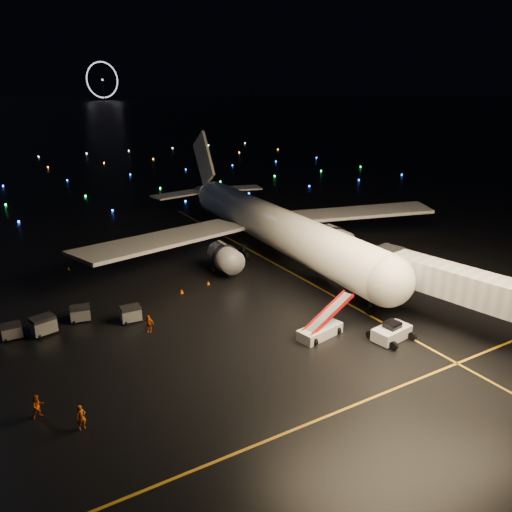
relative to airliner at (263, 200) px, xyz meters
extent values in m
cube|color=gold|center=(-1.28, -10.54, -7.86)|extent=(0.25, 80.00, 0.02)
cube|color=gold|center=(-18.28, -35.54, -7.86)|extent=(60.00, 0.25, 0.02)
cube|color=silver|center=(-3.17, -29.26, -6.94)|extent=(4.15, 2.58, 1.86)
imported|color=orange|center=(-32.14, -27.62, -6.90)|extent=(0.79, 0.60, 1.94)
imported|color=orange|center=(-34.63, -24.59, -6.92)|extent=(1.07, 0.91, 1.90)
imported|color=orange|center=(-22.98, -15.72, -6.94)|extent=(1.10, 1.06, 1.84)
cone|color=#E35C00|center=(-12.48, -7.40, -7.63)|extent=(0.52, 0.52, 0.46)
cone|color=#E35C00|center=(-9.85, -3.38, -7.63)|extent=(0.50, 0.50, 0.47)
cone|color=#E35C00|center=(-16.39, -8.27, -7.61)|extent=(0.56, 0.56, 0.52)
cone|color=#E35C00|center=(-26.39, 6.90, -7.64)|extent=(0.50, 0.50, 0.45)
cube|color=gray|center=(-23.84, -12.53, -7.01)|extent=(2.10, 1.52, 1.72)
cube|color=gray|center=(-32.16, -10.84, -6.92)|extent=(2.56, 2.07, 1.90)
cube|color=gray|center=(-28.35, -9.70, -7.03)|extent=(2.19, 1.72, 1.67)
cube|color=gray|center=(-34.98, -10.21, -7.09)|extent=(1.85, 1.30, 1.56)
camera|label=1|loc=(-36.60, -59.87, 15.84)|focal=35.00mm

